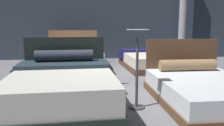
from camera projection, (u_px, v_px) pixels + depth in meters
name	position (u px, v px, depth m)	size (l,w,h in m)	color
ground_plane	(122.00, 84.00, 4.86)	(18.00, 18.00, 0.02)	slate
showroom_back_wall	(107.00, 10.00, 8.20)	(18.00, 0.06, 3.50)	#333D4C
bed_0	(63.00, 87.00, 3.54)	(1.68, 2.12, 0.98)	black
bed_1	(204.00, 89.00, 3.69)	(1.52, 2.05, 0.94)	brown
bed_2	(73.00, 59.00, 6.38)	(1.66, 2.13, 1.05)	brown
bed_3	(152.00, 60.00, 6.60)	(1.72, 2.07, 0.47)	brown
price_sign	(137.00, 78.00, 3.36)	(0.28, 0.24, 1.15)	#3F3F44
support_pillar	(183.00, 9.00, 8.08)	(0.27, 0.27, 3.50)	#99999E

